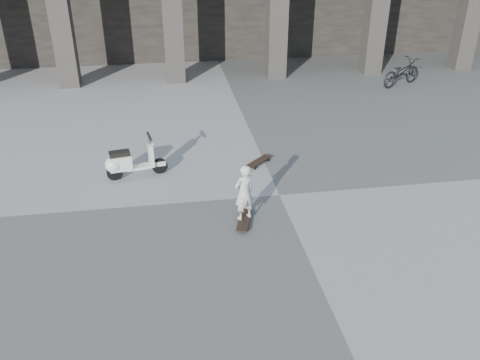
{
  "coord_description": "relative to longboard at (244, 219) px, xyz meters",
  "views": [
    {
      "loc": [
        -2.26,
        -9.05,
        5.3
      ],
      "look_at": [
        -0.91,
        -0.41,
        0.65
      ],
      "focal_mm": 38.0,
      "sensor_mm": 36.0,
      "label": 1
    }
  ],
  "objects": [
    {
      "name": "scooter",
      "position": [
        -2.29,
        2.21,
        0.31
      ],
      "size": [
        1.36,
        0.55,
        0.95
      ],
      "rotation": [
        0.0,
        0.0,
        0.17
      ],
      "color": "black",
      "rests_on": "ground"
    },
    {
      "name": "child",
      "position": [
        -0.0,
        -0.0,
        0.58
      ],
      "size": [
        0.48,
        0.41,
        1.12
      ],
      "primitive_type": "imported",
      "rotation": [
        0.0,
        0.0,
        3.58
      ],
      "color": "beige",
      "rests_on": "longboard"
    },
    {
      "name": "skateboard_spare",
      "position": [
        0.75,
        2.43,
        0.0
      ],
      "size": [
        0.71,
        0.7,
        0.09
      ],
      "rotation": [
        0.0,
        0.0,
        0.77
      ],
      "color": "black",
      "rests_on": "ground"
    },
    {
      "name": "ground",
      "position": [
        0.91,
        0.91,
        -0.07
      ],
      "size": [
        90.0,
        90.0,
        0.0
      ],
      "primitive_type": "plane",
      "color": "#51514F",
      "rests_on": "ground"
    },
    {
      "name": "bicycle",
      "position": [
        6.68,
        7.71,
        0.38
      ],
      "size": [
        1.81,
        1.3,
        0.9
      ],
      "primitive_type": "imported",
      "rotation": [
        0.0,
        0.0,
        2.03
      ],
      "color": "black",
      "rests_on": "ground"
    },
    {
      "name": "longboard",
      "position": [
        0.0,
        0.0,
        0.0
      ],
      "size": [
        0.44,
        0.92,
        0.09
      ],
      "rotation": [
        0.0,
        0.0,
        1.31
      ],
      "color": "black",
      "rests_on": "ground"
    }
  ]
}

